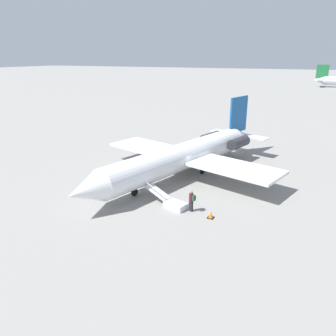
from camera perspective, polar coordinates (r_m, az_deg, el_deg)
The scene contains 5 objects.
ground_plane at distance 33.58m, azimuth 2.28°, elevation -1.46°, with size 600.00×600.00×0.00m, color gray.
airplane_main at distance 33.58m, azimuth 3.30°, elevation 2.35°, with size 26.30×20.03×7.07m.
boarding_stairs at distance 26.85m, azimuth 0.67°, elevation -6.00°, with size 2.06×4.14×1.74m.
passenger at distance 25.89m, azimuth 4.12°, elevation -5.52°, with size 0.41×0.56×1.74m.
traffic_cone_near_stairs at distance 25.35m, azimuth 7.47°, elevation -8.08°, with size 0.50×0.50×0.55m.
Camera 1 is at (29.06, 12.08, 11.72)m, focal length 35.00 mm.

